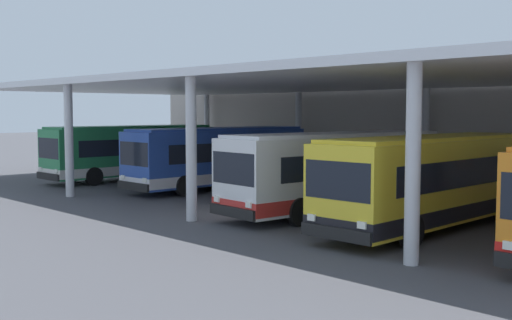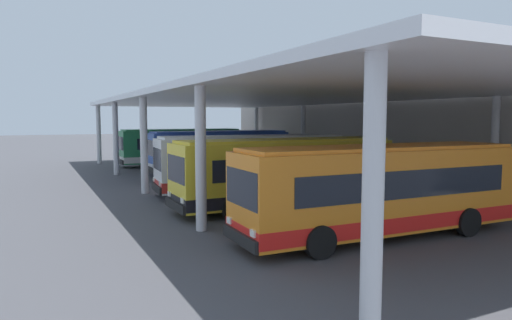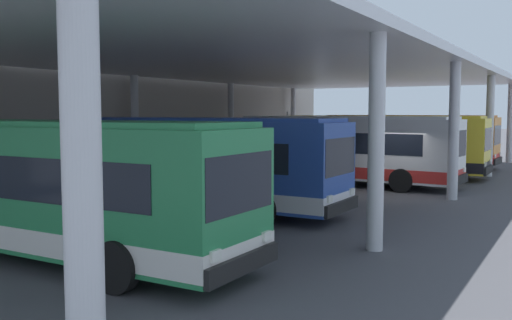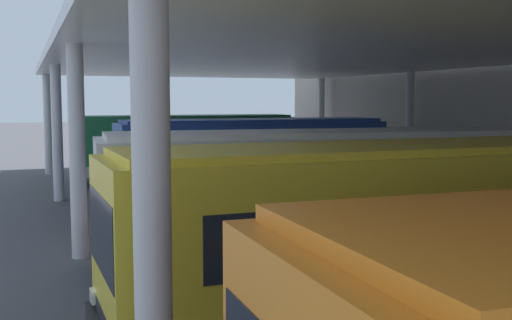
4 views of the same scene
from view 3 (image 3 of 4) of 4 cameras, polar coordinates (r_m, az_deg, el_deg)
ground_plane at (r=23.79m, az=13.07°, el=-3.43°), size 200.00×200.00×0.00m
platform_kerb at (r=29.40m, az=-9.39°, el=-1.63°), size 42.00×4.50×0.18m
station_building_facade at (r=31.39m, az=-14.08°, el=4.88°), size 48.00×1.60×6.95m
canopy_shelter at (r=25.76m, az=1.38°, el=9.11°), size 40.00×17.00×5.55m
bus_nearest_bay at (r=13.96m, az=-19.98°, el=-2.49°), size 2.75×10.54×3.17m
bus_second_bay at (r=19.58m, az=-5.85°, el=-0.20°), size 2.75×10.54×3.17m
bus_middle_bay at (r=26.88m, az=8.82°, el=1.12°), size 3.32×10.69×3.17m
bus_far_bay at (r=30.91m, az=12.57°, el=1.54°), size 2.82×10.56×3.17m
bus_departing at (r=36.69m, az=14.94°, el=1.99°), size 2.90×10.59×3.17m
banner_sign at (r=39.31m, az=3.17°, el=2.80°), size 0.70×0.12×3.20m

